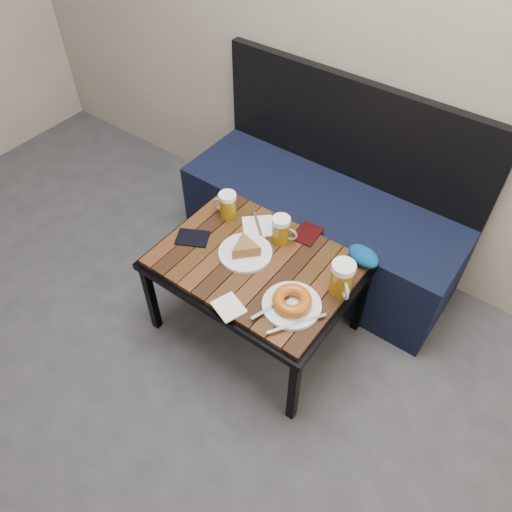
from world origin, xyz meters
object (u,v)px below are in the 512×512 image
Objects in this scene: cafe_table at (256,268)px; plate_bagel at (292,302)px; passport_burgundy at (308,234)px; beer_mug_right at (342,278)px; bench at (322,221)px; passport_navy at (193,238)px; beer_mug_left at (227,205)px; plate_pie at (245,250)px; beer_mug_centre at (281,230)px; knit_pouch at (363,256)px.

plate_bagel is at bearing -24.04° from cafe_table.
beer_mug_right is at bearing -40.08° from passport_burgundy.
plate_bagel is (-0.11, -0.18, -0.05)m from beer_mug_right.
passport_navy is (-0.30, -0.63, 0.20)m from bench.
bench is 0.76m from plate_bagel.
beer_mug_left is 0.26m from plate_pie.
beer_mug_centre reaches higher than plate_bagel.
beer_mug_centre is at bearing 64.83° from plate_pie.
passport_navy is 0.50m from passport_burgundy.
passport_navy is 1.04× the size of passport_burgundy.
plate_pie is (-0.07, -0.16, -0.04)m from beer_mug_centre.
knit_pouch is at bearing 73.88° from plate_bagel.
bench is at bearing 139.40° from knit_pouch.
passport_navy is 0.96× the size of knit_pouch.
plate_pie and plate_bagel have the same top height.
passport_burgundy is at bearing 59.85° from plate_pie.
beer_mug_right is 1.03× the size of knit_pouch.
plate_bagel is 2.04× the size of passport_navy.
passport_navy is at bearing -169.03° from cafe_table.
plate_bagel is (0.25, -0.68, 0.23)m from bench.
plate_pie is 0.80× the size of plate_bagel.
passport_navy is at bearing 70.58° from beer_mug_left.
beer_mug_centre reaches higher than cafe_table.
knit_pouch reaches higher than passport_navy.
beer_mug_centre is 0.39m from passport_navy.
bench is 6.14× the size of plate_pie.
beer_mug_left is 0.94× the size of passport_burgundy.
beer_mug_centre reaches higher than passport_burgundy.
beer_mug_left is 0.44× the size of plate_bagel.
cafe_table is 0.33m from beer_mug_left.
plate_pie is (-0.06, -0.56, 0.22)m from bench.
plate_bagel is 0.56m from passport_navy.
beer_mug_centre is at bearing 97.68° from passport_navy.
cafe_table is at bearing -90.10° from bench.
cafe_table is 6.68× the size of beer_mug_left.
knit_pouch is (-0.00, 0.19, -0.04)m from beer_mug_right.
beer_mug_right is at bearing 8.57° from plate_pie.
cafe_table is at bearing 155.96° from plate_bagel.
beer_mug_centre is 0.87× the size of knit_pouch.
beer_mug_left is (-0.27, -0.42, 0.26)m from bench.
bench is 1.67× the size of cafe_table.
knit_pouch is at bearing 3.45° from beer_mug_centre.
passport_navy is at bearing -145.54° from passport_burgundy.
passport_navy is at bearing -165.67° from plate_pie.
passport_navy is (-0.30, -0.06, 0.05)m from cafe_table.
plate_pie is at bearing -148.50° from knit_pouch.
passport_navy is (-0.24, -0.06, -0.02)m from plate_pie.
beer_mug_left reaches higher than cafe_table.
plate_bagel is 1.96× the size of knit_pouch.
passport_burgundy is 0.92× the size of knit_pouch.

